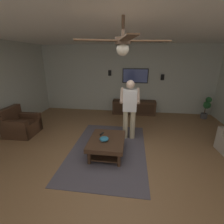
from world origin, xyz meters
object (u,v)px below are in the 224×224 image
(coffee_table, at_px, (107,143))
(remote_black, at_px, (102,134))
(armchair, at_px, (21,125))
(tv, at_px, (135,76))
(ceiling_fan, at_px, (123,43))
(potted_plant_short, at_px, (207,106))
(bowl, at_px, (104,139))
(person_standing, at_px, (130,107))
(remote_white, at_px, (104,140))
(wall_speaker_left, at_px, (162,77))
(vase_round, at_px, (124,98))
(media_console, at_px, (134,107))
(wall_speaker_right, at_px, (110,73))

(coffee_table, xyz_separation_m, remote_black, (0.22, 0.16, 0.12))
(armchair, height_order, tv, tv)
(remote_black, xyz_separation_m, ceiling_fan, (-1.24, -0.56, 1.93))
(tv, xyz_separation_m, potted_plant_short, (-0.42, -2.66, -1.02))
(tv, height_order, bowl, tv)
(coffee_table, bearing_deg, person_standing, -28.68)
(remote_white, distance_m, wall_speaker_left, 3.86)
(person_standing, bearing_deg, armchair, 91.72)
(person_standing, relative_size, vase_round, 7.45)
(remote_white, relative_size, vase_round, 0.68)
(media_console, xyz_separation_m, remote_black, (-2.74, 0.78, 0.14))
(person_standing, distance_m, wall_speaker_left, 2.67)
(bowl, xyz_separation_m, wall_speaker_left, (3.30, -1.71, 1.01))
(person_standing, distance_m, ceiling_fan, 2.37)
(remote_black, bearing_deg, wall_speaker_right, -158.72)
(vase_round, xyz_separation_m, wall_speaker_left, (0.24, -1.45, 0.80))
(coffee_table, height_order, potted_plant_short, potted_plant_short)
(armchair, relative_size, coffee_table, 0.83)
(potted_plant_short, relative_size, wall_speaker_left, 3.82)
(bowl, height_order, ceiling_fan, ceiling_fan)
(coffee_table, bearing_deg, potted_plant_short, -49.68)
(remote_black, xyz_separation_m, vase_round, (2.76, -0.37, 0.25))
(remote_white, bearing_deg, bowl, -65.83)
(potted_plant_short, xyz_separation_m, remote_black, (-2.56, 3.44, -0.07))
(armchair, xyz_separation_m, remote_white, (-0.77, -2.66, 0.13))
(tv, xyz_separation_m, vase_round, (-0.22, 0.41, -0.84))
(remote_white, bearing_deg, vase_round, 39.17)
(person_standing, distance_m, bowl, 1.20)
(bowl, bearing_deg, vase_round, -4.76)
(bowl, relative_size, vase_round, 0.94)
(coffee_table, distance_m, person_standing, 1.18)
(media_console, xyz_separation_m, vase_round, (0.02, 0.41, 0.39))
(remote_black, relative_size, wall_speaker_right, 0.68)
(media_console, height_order, remote_white, media_console)
(bowl, bearing_deg, armchair, 73.79)
(armchair, xyz_separation_m, wall_speaker_right, (2.52, -2.30, 1.32))
(bowl, relative_size, ceiling_fan, 0.17)
(media_console, distance_m, tv, 1.25)
(bowl, height_order, vase_round, vase_round)
(remote_white, relative_size, wall_speaker_left, 0.68)
(armchair, distance_m, wall_speaker_left, 5.18)
(media_console, bearing_deg, coffee_table, -11.77)
(remote_black, height_order, wall_speaker_left, wall_speaker_left)
(bowl, distance_m, vase_round, 3.08)
(tv, bearing_deg, remote_black, -14.64)
(person_standing, relative_size, remote_white, 10.93)
(potted_plant_short, bearing_deg, tv, 81.07)
(vase_round, bearing_deg, bowl, 175.24)
(media_console, relative_size, person_standing, 1.04)
(armchair, height_order, media_console, armchair)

